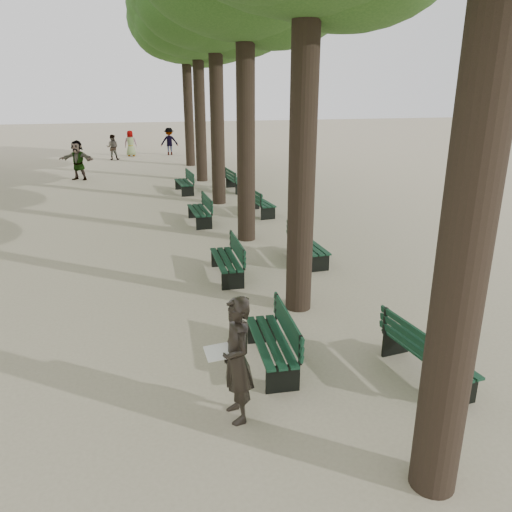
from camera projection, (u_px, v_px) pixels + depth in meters
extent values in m
plane|color=tan|center=(264.00, 401.00, 7.30)|extent=(120.00, 120.00, 0.00)
cylinder|color=#33261C|center=(478.00, 158.00, 4.57)|extent=(0.52, 0.52, 7.50)
cylinder|color=#33261C|center=(303.00, 121.00, 9.18)|extent=(0.52, 0.52, 7.50)
cylinder|color=#33261C|center=(246.00, 109.00, 13.78)|extent=(0.52, 0.52, 7.50)
cylinder|color=#33261C|center=(217.00, 103.00, 18.38)|extent=(0.52, 0.52, 7.50)
cylinder|color=#33261C|center=(199.00, 100.00, 22.98)|extent=(0.52, 0.52, 7.50)
ellipsoid|color=#29541D|center=(196.00, 5.00, 21.69)|extent=(6.00, 6.00, 4.50)
cylinder|color=#33261C|center=(188.00, 97.00, 27.58)|extent=(0.52, 0.52, 7.50)
ellipsoid|color=#29541D|center=(185.00, 19.00, 26.30)|extent=(6.00, 6.00, 4.50)
cube|color=black|center=(270.00, 353.00, 8.17)|extent=(0.60, 1.82, 0.45)
cube|color=black|center=(270.00, 341.00, 8.10)|extent=(0.62, 1.82, 0.04)
cube|color=black|center=(287.00, 324.00, 8.06)|extent=(0.12, 1.80, 0.40)
cube|color=black|center=(226.00, 268.00, 11.95)|extent=(0.53, 1.80, 0.45)
cube|color=black|center=(226.00, 259.00, 11.88)|extent=(0.55, 1.80, 0.04)
cube|color=black|center=(237.00, 248.00, 11.85)|extent=(0.05, 1.80, 0.40)
cube|color=black|center=(199.00, 217.00, 16.62)|extent=(0.61, 1.83, 0.45)
cube|color=black|center=(199.00, 210.00, 16.55)|extent=(0.63, 1.83, 0.04)
cube|color=black|center=(207.00, 202.00, 16.54)|extent=(0.14, 1.80, 0.40)
cube|color=black|center=(184.00, 188.00, 21.39)|extent=(0.67, 1.84, 0.45)
cube|color=black|center=(184.00, 182.00, 21.32)|extent=(0.69, 1.84, 0.04)
cube|color=black|center=(190.00, 176.00, 21.31)|extent=(0.19, 1.80, 0.40)
cube|color=black|center=(427.00, 365.00, 7.82)|extent=(0.75, 1.85, 0.45)
cube|color=black|center=(429.00, 352.00, 7.75)|extent=(0.77, 1.86, 0.04)
cube|color=black|center=(416.00, 340.00, 7.57)|extent=(0.28, 1.79, 0.40)
cube|color=black|center=(308.00, 253.00, 13.04)|extent=(0.60, 1.82, 0.45)
cube|color=black|center=(309.00, 245.00, 12.97)|extent=(0.62, 1.82, 0.04)
cube|color=black|center=(299.00, 236.00, 12.81)|extent=(0.12, 1.80, 0.40)
cube|color=black|center=(261.00, 208.00, 17.81)|extent=(0.72, 1.85, 0.45)
cube|color=black|center=(261.00, 202.00, 17.74)|extent=(0.74, 1.85, 0.04)
cube|color=black|center=(253.00, 195.00, 17.56)|extent=(0.25, 1.79, 0.40)
cube|color=black|center=(237.00, 186.00, 21.81)|extent=(0.66, 1.84, 0.45)
cube|color=black|center=(237.00, 180.00, 21.73)|extent=(0.68, 1.84, 0.04)
cube|color=black|center=(230.00, 175.00, 21.56)|extent=(0.18, 1.80, 0.40)
imported|color=black|center=(237.00, 360.00, 6.67)|extent=(0.45, 0.76, 1.80)
cube|color=white|center=(218.00, 352.00, 6.57)|extent=(0.37, 0.29, 0.12)
imported|color=#262628|center=(113.00, 147.00, 30.71)|extent=(0.79, 0.43, 1.53)
imported|color=#262628|center=(169.00, 141.00, 32.91)|extent=(1.15, 0.40, 1.75)
imported|color=#262628|center=(78.00, 160.00, 24.12)|extent=(1.76, 1.05, 1.90)
imported|color=#262628|center=(131.00, 143.00, 32.29)|extent=(0.83, 0.42, 1.64)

